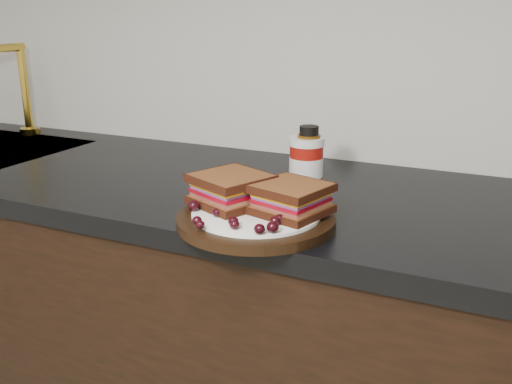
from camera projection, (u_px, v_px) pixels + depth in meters
countertop at (341, 207)px, 1.16m from camera, size 3.98×0.60×0.04m
faucet at (25, 88)px, 1.71m from camera, size 0.06×0.22×0.28m
plate at (256, 220)px, 1.00m from camera, size 0.28×0.28×0.02m
sandwich_left at (231, 189)px, 1.03m from camera, size 0.16×0.16×0.06m
sandwich_right at (291, 199)px, 0.98m from camera, size 0.14×0.14×0.05m
grape_0 at (194, 206)px, 1.00m from camera, size 0.02×0.02×0.02m
grape_1 at (217, 213)px, 0.97m from camera, size 0.02×0.02×0.01m
grape_2 at (197, 221)px, 0.93m from camera, size 0.02×0.02×0.02m
grape_3 at (200, 225)px, 0.92m from camera, size 0.01×0.01×0.01m
grape_4 at (233, 221)px, 0.93m from camera, size 0.02×0.02×0.02m
grape_5 at (235, 225)px, 0.91m from camera, size 0.02×0.02×0.02m
grape_6 at (260, 229)px, 0.89m from camera, size 0.02×0.02×0.02m
grape_7 at (273, 227)px, 0.90m from camera, size 0.02×0.02×0.02m
grape_8 at (275, 221)px, 0.93m from camera, size 0.02×0.02×0.02m
grape_9 at (280, 219)px, 0.94m from camera, size 0.02×0.02×0.02m
grape_10 at (307, 215)px, 0.96m from camera, size 0.02×0.02×0.02m
grape_11 at (288, 211)px, 0.98m from camera, size 0.02×0.02×0.02m
grape_12 at (306, 206)px, 1.00m from camera, size 0.02×0.02×0.02m
grape_13 at (237, 193)px, 1.07m from camera, size 0.02×0.02×0.02m
grape_14 at (228, 196)px, 1.06m from camera, size 0.02×0.02×0.02m
grape_15 at (231, 200)px, 1.03m from camera, size 0.02×0.02×0.02m
grape_16 at (203, 204)px, 1.01m from camera, size 0.02×0.02×0.02m
grape_17 at (243, 197)px, 1.04m from camera, size 0.02×0.02×0.02m
grape_18 at (220, 197)px, 1.04m from camera, size 0.02×0.02×0.02m
grape_19 at (223, 198)px, 1.04m from camera, size 0.02×0.02×0.02m
condiment_jar at (306, 163)px, 1.20m from camera, size 0.08×0.08×0.11m
oil_bottle at (308, 157)px, 1.19m from camera, size 0.06×0.06×0.13m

